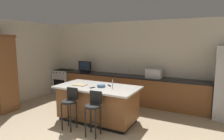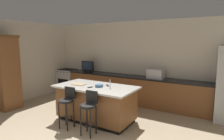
% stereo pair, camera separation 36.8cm
% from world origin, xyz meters
% --- Properties ---
extents(wall_back, '(7.20, 0.12, 2.75)m').
position_xyz_m(wall_back, '(0.00, 4.29, 1.37)').
color(wall_back, beige).
rests_on(wall_back, ground_plane).
extents(wall_left, '(0.12, 4.69, 2.75)m').
position_xyz_m(wall_left, '(-3.40, 2.14, 1.37)').
color(wall_left, beige).
rests_on(wall_left, ground_plane).
extents(counter_back, '(4.98, 0.62, 0.92)m').
position_xyz_m(counter_back, '(-0.02, 3.91, 0.46)').
color(counter_back, brown).
rests_on(counter_back, ground_plane).
extents(kitchen_island, '(2.11, 1.11, 0.92)m').
position_xyz_m(kitchen_island, '(-0.20, 2.09, 0.47)').
color(kitchen_island, black).
rests_on(kitchen_island, ground_plane).
extents(range_oven, '(0.77, 0.63, 0.94)m').
position_xyz_m(range_oven, '(-2.91, 3.90, 0.47)').
color(range_oven, '#B7BABF').
rests_on(range_oven, ground_plane).
extents(cabinet_tower, '(0.58, 0.65, 2.25)m').
position_xyz_m(cabinet_tower, '(-3.03, 1.42, 1.17)').
color(cabinet_tower, brown).
rests_on(cabinet_tower, ground_plane).
extents(microwave, '(0.48, 0.36, 0.29)m').
position_xyz_m(microwave, '(0.79, 3.91, 1.07)').
color(microwave, '#B7BABF').
rests_on(microwave, counter_back).
extents(tv_monitor, '(0.54, 0.16, 0.41)m').
position_xyz_m(tv_monitor, '(-1.84, 3.85, 1.11)').
color(tv_monitor, black).
rests_on(tv_monitor, counter_back).
extents(sink_faucet_back, '(0.02, 0.02, 0.24)m').
position_xyz_m(sink_faucet_back, '(-0.14, 4.01, 1.04)').
color(sink_faucet_back, '#B2B2B7').
rests_on(sink_faucet_back, counter_back).
extents(sink_faucet_island, '(0.02, 0.02, 0.22)m').
position_xyz_m(sink_faucet_island, '(0.24, 2.09, 1.03)').
color(sink_faucet_island, '#B2B2B7').
rests_on(sink_faucet_island, kitchen_island).
extents(bar_stool_left, '(0.34, 0.35, 0.98)m').
position_xyz_m(bar_stool_left, '(-0.52, 1.37, 0.59)').
color(bar_stool_left, black).
rests_on(bar_stool_left, ground_plane).
extents(bar_stool_right, '(0.34, 0.35, 0.98)m').
position_xyz_m(bar_stool_right, '(0.15, 1.36, 0.59)').
color(bar_stool_right, black).
rests_on(bar_stool_right, ground_plane).
extents(fruit_bowl, '(0.21, 0.21, 0.06)m').
position_xyz_m(fruit_bowl, '(-0.07, 2.07, 0.95)').
color(fruit_bowl, '#3F668C').
rests_on(fruit_bowl, kitchen_island).
extents(cell_phone, '(0.10, 0.16, 0.01)m').
position_xyz_m(cell_phone, '(-0.22, 1.89, 0.92)').
color(cell_phone, black).
rests_on(cell_phone, kitchen_island).
extents(tv_remote, '(0.15, 0.15, 0.02)m').
position_xyz_m(tv_remote, '(0.05, 2.27, 0.93)').
color(tv_remote, black).
rests_on(tv_remote, kitchen_island).
extents(cutting_board, '(0.36, 0.26, 0.02)m').
position_xyz_m(cutting_board, '(-0.68, 1.99, 0.93)').
color(cutting_board, tan).
rests_on(cutting_board, kitchen_island).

